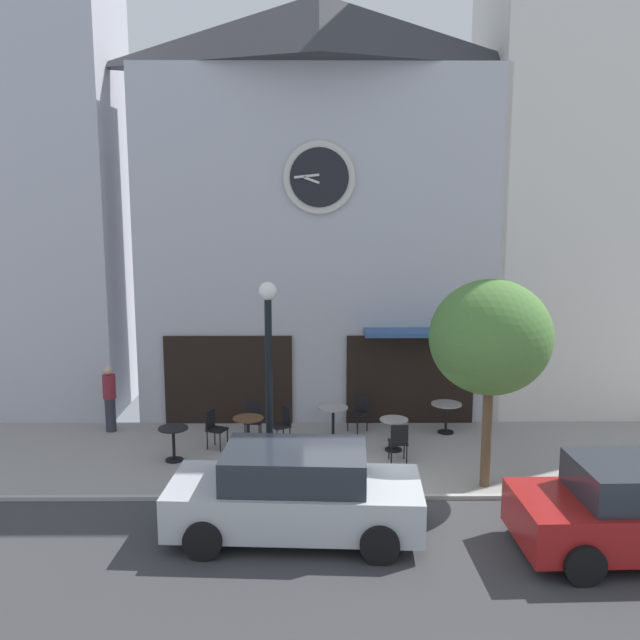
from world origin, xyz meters
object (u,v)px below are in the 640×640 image
object	(u,v)px
street_lamp	(269,385)
parked_car_silver	(295,493)
cafe_table_rightmost	(446,411)
cafe_chair_facing_street	(399,440)
cafe_chair_corner	(214,426)
cafe_chair_near_lamp	(283,422)
cafe_table_near_curb	(394,429)
cafe_chair_outer	(360,410)
cafe_table_center_left	(333,416)
cafe_table_center_right	(173,438)
cafe_table_leftmost	(248,427)
cafe_chair_left_end	(253,417)
street_tree	(491,338)
pedestrian_maroon	(110,398)

from	to	relation	value
street_lamp	parked_car_silver	world-z (taller)	street_lamp
cafe_table_rightmost	cafe_chair_facing_street	world-z (taller)	cafe_chair_facing_street
cafe_chair_corner	street_lamp	bearing A→B (deg)	-57.11
cafe_table_rightmost	cafe_chair_near_lamp	size ratio (longest dim) A/B	0.84
cafe_table_near_curb	cafe_chair_outer	xyz separation A→B (m)	(-0.69, 1.41, 0.02)
cafe_table_rightmost	cafe_chair_outer	world-z (taller)	cafe_chair_outer
cafe_table_center_left	parked_car_silver	xyz separation A→B (m)	(-0.78, -4.99, 0.21)
cafe_table_center_left	cafe_chair_near_lamp	distance (m)	1.26
cafe_table_center_right	cafe_table_leftmost	distance (m)	1.73
street_lamp	cafe_table_center_left	size ratio (longest dim) A/B	5.38
cafe_chair_left_end	cafe_chair_facing_street	bearing A→B (deg)	-26.48
cafe_table_near_curb	cafe_chair_left_end	bearing A→B (deg)	165.47
street_lamp	cafe_chair_near_lamp	size ratio (longest dim) A/B	4.63
cafe_table_rightmost	parked_car_silver	world-z (taller)	parked_car_silver
cafe_table_center_left	cafe_chair_near_lamp	size ratio (longest dim) A/B	0.86
cafe_table_rightmost	cafe_chair_outer	size ratio (longest dim) A/B	0.84
street_lamp	cafe_table_near_curb	world-z (taller)	street_lamp
street_tree	cafe_chair_corner	bearing A→B (deg)	158.74
cafe_table_center_left	cafe_chair_left_end	xyz separation A→B (m)	(-1.93, -0.02, -0.02)
parked_car_silver	cafe_chair_left_end	bearing A→B (deg)	103.08
street_lamp	cafe_chair_corner	distance (m)	3.10
street_tree	cafe_chair_facing_street	world-z (taller)	street_tree
cafe_table_leftmost	cafe_table_center_left	size ratio (longest dim) A/B	1.00
cafe_chair_facing_street	parked_car_silver	xyz separation A→B (m)	(-2.17, -3.31, 0.23)
cafe_chair_outer	cafe_chair_near_lamp	world-z (taller)	same
cafe_table_center_right	cafe_table_rightmost	xyz separation A→B (m)	(6.39, 1.84, 0.03)
cafe_table_center_right	cafe_chair_corner	distance (m)	1.13
cafe_table_center_right	cafe_chair_outer	xyz separation A→B (m)	(4.25, 2.03, 0.01)
cafe_table_rightmost	pedestrian_maroon	size ratio (longest dim) A/B	0.45
cafe_table_near_curb	cafe_chair_outer	bearing A→B (deg)	116.16
cafe_table_center_right	cafe_chair_left_end	world-z (taller)	cafe_chair_left_end
cafe_chair_outer	parked_car_silver	size ratio (longest dim) A/B	0.20
street_tree	cafe_chair_corner	xyz separation A→B (m)	(-5.79, 2.25, -2.53)
cafe_table_rightmost	cafe_table_leftmost	bearing A→B (deg)	-166.47
pedestrian_maroon	street_lamp	bearing A→B (deg)	-39.36
street_tree	cafe_chair_near_lamp	distance (m)	5.50
cafe_table_near_curb	pedestrian_maroon	bearing A→B (deg)	168.43
parked_car_silver	street_lamp	bearing A→B (deg)	105.31
cafe_chair_near_lamp	parked_car_silver	distance (m)	4.59
cafe_table_rightmost	cafe_chair_near_lamp	xyz separation A→B (m)	(-4.01, -0.77, -0.02)
cafe_chair_left_end	pedestrian_maroon	xyz separation A→B (m)	(-3.62, 0.56, 0.33)
cafe_chair_left_end	cafe_table_near_curb	bearing A→B (deg)	-14.53
cafe_table_leftmost	cafe_chair_left_end	size ratio (longest dim) A/B	0.86
cafe_chair_corner	cafe_chair_outer	bearing A→B (deg)	19.13
cafe_table_center_left	parked_car_silver	distance (m)	5.05
cafe_table_leftmost	cafe_chair_left_end	bearing A→B (deg)	86.47
cafe_table_leftmost	cafe_chair_outer	size ratio (longest dim) A/B	0.86
cafe_table_center_right	cafe_table_leftmost	bearing A→B (deg)	23.36
pedestrian_maroon	cafe_chair_corner	bearing A→B (deg)	-23.73
street_lamp	cafe_chair_corner	bearing A→B (deg)	122.89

